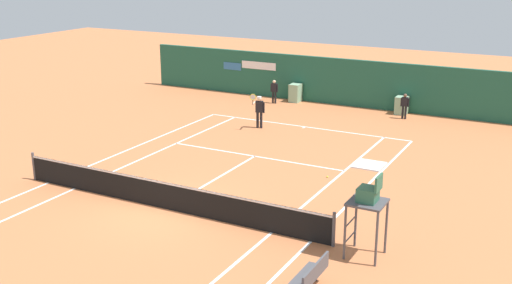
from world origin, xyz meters
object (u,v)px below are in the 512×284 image
object	(u,v)px
player_on_baseline	(259,109)
ball_kid_centre_post	(274,90)
umpire_chair	(368,198)
ball_kid_left_post	(405,104)
player_bench	(309,276)
tennis_ball_by_sideline	(327,177)

from	to	relation	value
player_on_baseline	ball_kid_centre_post	size ratio (longest dim) A/B	1.34
umpire_chair	ball_kid_left_post	distance (m)	16.02
player_bench	umpire_chair	bearing A→B (deg)	-12.36
player_bench	ball_kid_left_post	distance (m)	18.50
ball_kid_left_post	tennis_ball_by_sideline	world-z (taller)	ball_kid_left_post
umpire_chair	player_on_baseline	size ratio (longest dim) A/B	1.50
player_on_baseline	ball_kid_centre_post	bearing A→B (deg)	-88.71
tennis_ball_by_sideline	umpire_chair	bearing A→B (deg)	-58.95
player_bench	ball_kid_centre_post	world-z (taller)	ball_kid_centre_post
umpire_chair	player_on_baseline	world-z (taller)	umpire_chair
player_bench	ball_kid_left_post	world-z (taller)	ball_kid_left_post
umpire_chair	player_bench	world-z (taller)	umpire_chair
player_on_baseline	tennis_ball_by_sideline	bearing A→B (deg)	120.68
player_on_baseline	ball_kid_left_post	xyz separation A→B (m)	(5.79, 5.11, -0.19)
umpire_chair	player_bench	distance (m)	2.98
umpire_chair	player_bench	bearing A→B (deg)	167.64
player_bench	tennis_ball_by_sideline	world-z (taller)	player_bench
umpire_chair	player_on_baseline	xyz separation A→B (m)	(-8.91, 10.57, -0.81)
umpire_chair	ball_kid_left_post	world-z (taller)	umpire_chair
player_bench	player_on_baseline	distance (m)	15.63
umpire_chair	tennis_ball_by_sideline	bearing A→B (deg)	31.05
ball_kid_left_post	tennis_ball_by_sideline	bearing A→B (deg)	89.14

